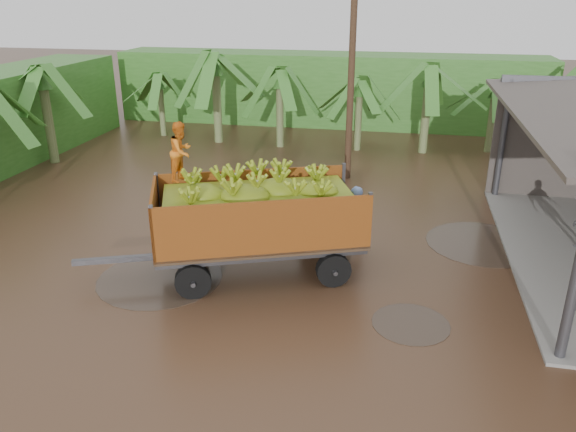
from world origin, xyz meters
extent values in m
plane|color=black|center=(0.00, 0.00, 0.00)|extent=(100.00, 100.00, 0.00)
cube|color=#2D661E|center=(-2.00, 16.00, 1.80)|extent=(22.00, 3.00, 3.60)
cube|color=#47474C|center=(-4.54, -2.58, 0.61)|extent=(1.90, 0.85, 0.13)
imported|color=orange|center=(-3.15, -1.38, 3.04)|extent=(0.66, 0.79, 1.44)
imported|color=#6F8CCA|center=(0.91, 0.55, 0.90)|extent=(0.77, 0.66, 1.80)
cylinder|color=#47301E|center=(0.08, 6.76, 3.79)|extent=(0.24, 0.24, 7.59)
camera|label=1|loc=(1.98, -13.60, 6.64)|focal=35.00mm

